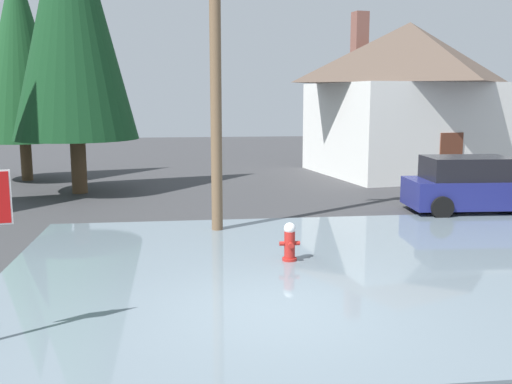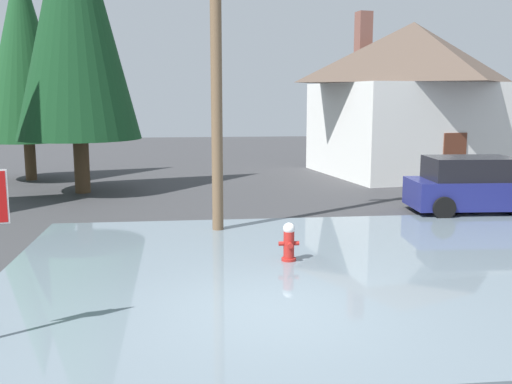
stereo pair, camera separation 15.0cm
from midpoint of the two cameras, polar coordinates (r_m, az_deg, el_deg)
ground_plane at (r=9.63m, az=1.61°, el=-11.75°), size 80.00×80.00×0.10m
flood_puddle at (r=11.87m, az=7.95°, el=-7.35°), size 13.24×9.62×0.04m
lane_stop_bar at (r=7.61m, az=-2.41°, el=-17.30°), size 4.11×0.70×0.01m
fire_hydrant at (r=12.13m, az=2.94°, el=-4.98°), size 0.42×0.36×0.84m
utility_pole at (r=14.71m, az=-4.30°, el=16.02°), size 1.60×0.28×9.89m
house at (r=26.60m, az=14.34°, el=9.00°), size 8.76×8.35×7.01m
parked_car at (r=18.40m, az=20.21°, el=0.56°), size 4.14×2.12×1.65m
pine_tree_tall_left at (r=25.53m, az=-22.18°, el=12.69°), size 3.53×3.53×8.83m
pine_tree_short_left at (r=21.65m, az=-17.73°, el=16.48°), size 4.25×4.25×10.63m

